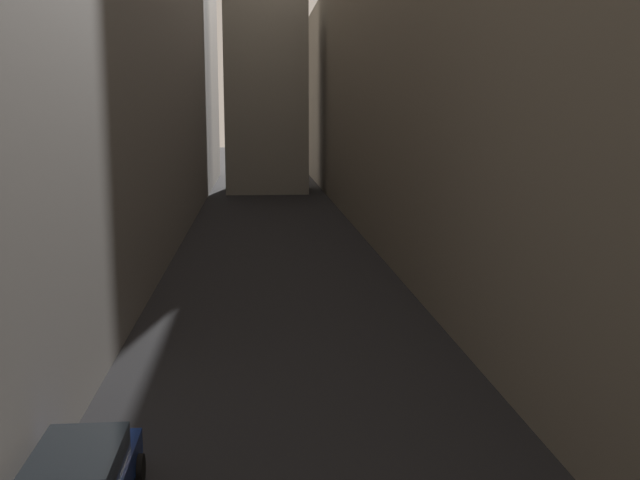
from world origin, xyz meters
The scene contains 3 objects.
ground_plane centered at (0.00, 48.00, 0.00)m, with size 264.00×264.00×0.00m, color black.
building_block_left centered at (-10.94, 50.00, 10.84)m, with size 10.87×108.00×21.69m, color slate.
building_block_right centered at (11.86, 50.00, 9.48)m, with size 12.72×108.00×18.96m, color #756B5B.
Camera 1 is at (-1.05, 10.26, 7.54)m, focal length 41.91 mm.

